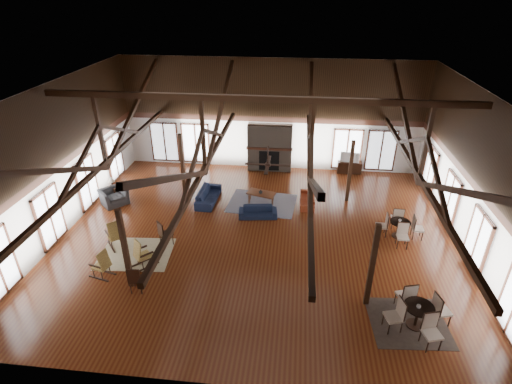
# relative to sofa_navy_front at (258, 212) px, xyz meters

# --- Properties ---
(floor) EXTENTS (16.00, 16.00, 0.00)m
(floor) POSITION_rel_sofa_navy_front_xyz_m (0.11, -1.51, -0.25)
(floor) COLOR #5F2E14
(floor) RESTS_ON ground
(ceiling) EXTENTS (16.00, 14.00, 0.02)m
(ceiling) POSITION_rel_sofa_navy_front_xyz_m (0.11, -1.51, 5.75)
(ceiling) COLOR black
(ceiling) RESTS_ON wall_back
(wall_back) EXTENTS (16.00, 0.02, 6.00)m
(wall_back) POSITION_rel_sofa_navy_front_xyz_m (0.11, 5.49, 2.75)
(wall_back) COLOR silver
(wall_back) RESTS_ON floor
(wall_front) EXTENTS (16.00, 0.02, 6.00)m
(wall_front) POSITION_rel_sofa_navy_front_xyz_m (0.11, -8.51, 2.75)
(wall_front) COLOR silver
(wall_front) RESTS_ON floor
(wall_left) EXTENTS (0.02, 14.00, 6.00)m
(wall_left) POSITION_rel_sofa_navy_front_xyz_m (-7.89, -1.51, 2.75)
(wall_left) COLOR silver
(wall_left) RESTS_ON floor
(wall_right) EXTENTS (0.02, 14.00, 6.00)m
(wall_right) POSITION_rel_sofa_navy_front_xyz_m (8.11, -1.51, 2.75)
(wall_right) COLOR silver
(wall_right) RESTS_ON floor
(roof_truss) EXTENTS (15.60, 14.07, 3.14)m
(roof_truss) POSITION_rel_sofa_navy_front_xyz_m (0.11, -1.51, 3.78)
(roof_truss) COLOR black
(roof_truss) RESTS_ON wall_back
(post_grid) EXTENTS (8.16, 7.16, 3.05)m
(post_grid) POSITION_rel_sofa_navy_front_xyz_m (0.11, -1.51, 1.28)
(post_grid) COLOR black
(post_grid) RESTS_ON floor
(fireplace) EXTENTS (2.50, 0.69, 2.60)m
(fireplace) POSITION_rel_sofa_navy_front_xyz_m (0.11, 5.16, 1.04)
(fireplace) COLOR brown
(fireplace) RESTS_ON floor
(ceiling_fan) EXTENTS (1.60, 1.60, 0.75)m
(ceiling_fan) POSITION_rel_sofa_navy_front_xyz_m (0.61, -2.51, 3.48)
(ceiling_fan) COLOR black
(ceiling_fan) RESTS_ON roof_truss
(sofa_navy_front) EXTENTS (1.77, 0.87, 0.50)m
(sofa_navy_front) POSITION_rel_sofa_navy_front_xyz_m (0.00, 0.00, 0.00)
(sofa_navy_front) COLOR #131D36
(sofa_navy_front) RESTS_ON floor
(sofa_navy_left) EXTENTS (2.13, 0.90, 0.61)m
(sofa_navy_left) POSITION_rel_sofa_navy_front_xyz_m (-2.51, 1.17, 0.06)
(sofa_navy_left) COLOR #131B35
(sofa_navy_left) RESTS_ON floor
(sofa_orange) EXTENTS (1.70, 0.67, 0.50)m
(sofa_orange) POSITION_rel_sofa_navy_front_xyz_m (2.20, 1.43, -0.00)
(sofa_orange) COLOR maroon
(sofa_orange) RESTS_ON floor
(coffee_table) EXTENTS (1.45, 1.02, 0.51)m
(coffee_table) POSITION_rel_sofa_navy_front_xyz_m (0.02, 1.36, 0.20)
(coffee_table) COLOR #5A2D1B
(coffee_table) RESTS_ON floor
(vase) EXTENTS (0.23, 0.23, 0.20)m
(vase) POSITION_rel_sofa_navy_front_xyz_m (-0.00, 1.29, 0.36)
(vase) COLOR #B2B2B2
(vase) RESTS_ON coffee_table
(armchair) EXTENTS (1.54, 1.54, 0.76)m
(armchair) POSITION_rel_sofa_navy_front_xyz_m (-6.90, 0.46, 0.13)
(armchair) COLOR #2C2C2F
(armchair) RESTS_ON floor
(side_table_lamp) EXTENTS (0.46, 0.46, 1.16)m
(side_table_lamp) POSITION_rel_sofa_navy_front_xyz_m (-7.14, 0.97, 0.19)
(side_table_lamp) COLOR black
(side_table_lamp) RESTS_ON floor
(rocking_chair_a) EXTENTS (0.99, 1.04, 1.21)m
(rocking_chair_a) POSITION_rel_sofa_navy_front_xyz_m (-5.32, -2.90, 0.32)
(rocking_chair_a) COLOR #A4843E
(rocking_chair_a) RESTS_ON floor
(rocking_chair_b) EXTENTS (0.95, 0.97, 1.15)m
(rocking_chair_b) POSITION_rel_sofa_navy_front_xyz_m (-3.88, -3.97, 0.29)
(rocking_chair_b) COLOR #A4843E
(rocking_chair_b) RESTS_ON floor
(rocking_chair_c) EXTENTS (0.95, 0.66, 1.11)m
(rocking_chair_c) POSITION_rel_sofa_navy_front_xyz_m (-5.03, -4.68, 0.27)
(rocking_chair_c) COLOR #A4843E
(rocking_chair_c) RESTS_ON floor
(side_chair_a) EXTENTS (0.65, 0.65, 1.09)m
(side_chair_a) POSITION_rel_sofa_navy_front_xyz_m (-3.49, -2.57, 0.38)
(side_chair_a) COLOR black
(side_chair_a) RESTS_ON floor
(side_chair_b) EXTENTS (0.47, 0.47, 1.05)m
(side_chair_b) POSITION_rel_sofa_navy_front_xyz_m (-3.56, -5.34, 0.36)
(side_chair_b) COLOR black
(side_chair_b) RESTS_ON floor
(cafe_table_near) EXTENTS (2.13, 2.13, 1.09)m
(cafe_table_near) POSITION_rel_sofa_navy_front_xyz_m (5.48, -5.84, 0.29)
(cafe_table_near) COLOR black
(cafe_table_near) RESTS_ON floor
(cafe_table_far) EXTENTS (1.91, 1.91, 1.00)m
(cafe_table_far) POSITION_rel_sofa_navy_front_xyz_m (5.95, -0.91, 0.25)
(cafe_table_far) COLOR black
(cafe_table_far) RESTS_ON floor
(cup_near) EXTENTS (0.14, 0.14, 0.10)m
(cup_near) POSITION_rel_sofa_navy_front_xyz_m (5.43, -5.91, 0.59)
(cup_near) COLOR #B2B2B2
(cup_near) RESTS_ON cafe_table_near
(cup_far) EXTENTS (0.12, 0.12, 0.09)m
(cup_far) POSITION_rel_sofa_navy_front_xyz_m (5.91, -0.90, 0.52)
(cup_far) COLOR #B2B2B2
(cup_far) RESTS_ON cafe_table_far
(tv_console) EXTENTS (1.29, 0.48, 0.64)m
(tv_console) POSITION_rel_sofa_navy_front_xyz_m (4.51, 5.24, 0.07)
(tv_console) COLOR black
(tv_console) RESTS_ON floor
(television) EXTENTS (1.01, 0.27, 0.58)m
(television) POSITION_rel_sofa_navy_front_xyz_m (4.48, 5.24, 0.68)
(television) COLOR #B2B2B2
(television) RESTS_ON tv_console
(rug_tan) EXTENTS (2.87, 2.33, 0.01)m
(rug_tan) POSITION_rel_sofa_navy_front_xyz_m (-4.42, -3.26, -0.24)
(rug_tan) COLOR tan
(rug_tan) RESTS_ON floor
(rug_navy) EXTENTS (3.33, 2.63, 0.01)m
(rug_navy) POSITION_rel_sofa_navy_front_xyz_m (0.07, 1.24, -0.24)
(rug_navy) COLOR #171C42
(rug_navy) RESTS_ON floor
(rug_dark) EXTENTS (2.48, 2.28, 0.01)m
(rug_dark) POSITION_rel_sofa_navy_front_xyz_m (5.30, -5.74, -0.24)
(rug_dark) COLOR black
(rug_dark) RESTS_ON floor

